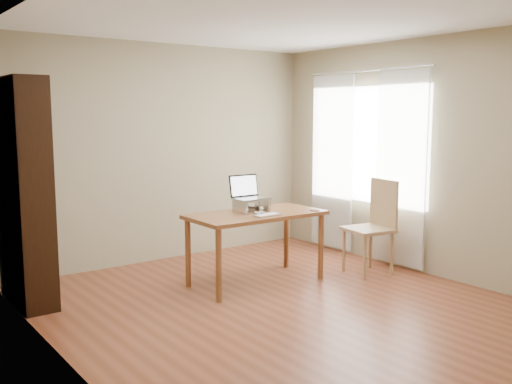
{
  "coord_description": "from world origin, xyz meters",
  "views": [
    {
      "loc": [
        -3.25,
        -3.91,
        1.77
      ],
      "look_at": [
        0.24,
        0.74,
        0.97
      ],
      "focal_mm": 40.0,
      "sensor_mm": 36.0,
      "label": 1
    }
  ],
  "objects_px": {
    "laptop": "(248,193)",
    "bookshelf": "(25,192)",
    "desk": "(256,222)",
    "chair": "(373,222)",
    "keyboard": "(267,215)",
    "cat": "(248,206)"
  },
  "relations": [
    {
      "from": "laptop",
      "to": "bookshelf",
      "type": "bearing_deg",
      "value": 163.69
    },
    {
      "from": "chair",
      "to": "keyboard",
      "type": "bearing_deg",
      "value": 179.43
    },
    {
      "from": "chair",
      "to": "cat",
      "type": "bearing_deg",
      "value": 166.26
    },
    {
      "from": "desk",
      "to": "keyboard",
      "type": "distance_m",
      "value": 0.25
    },
    {
      "from": "desk",
      "to": "chair",
      "type": "distance_m",
      "value": 1.38
    },
    {
      "from": "laptop",
      "to": "keyboard",
      "type": "distance_m",
      "value": 0.41
    },
    {
      "from": "desk",
      "to": "cat",
      "type": "height_order",
      "value": "cat"
    },
    {
      "from": "keyboard",
      "to": "chair",
      "type": "distance_m",
      "value": 1.35
    },
    {
      "from": "laptop",
      "to": "desk",
      "type": "bearing_deg",
      "value": -89.19
    },
    {
      "from": "desk",
      "to": "chair",
      "type": "relative_size",
      "value": 1.36
    },
    {
      "from": "bookshelf",
      "to": "chair",
      "type": "relative_size",
      "value": 2.0
    },
    {
      "from": "cat",
      "to": "chair",
      "type": "distance_m",
      "value": 1.45
    },
    {
      "from": "laptop",
      "to": "chair",
      "type": "xyz_separation_m",
      "value": [
        1.3,
        -0.6,
        -0.37
      ]
    },
    {
      "from": "desk",
      "to": "laptop",
      "type": "bearing_deg",
      "value": 90.81
    },
    {
      "from": "laptop",
      "to": "chair",
      "type": "distance_m",
      "value": 1.48
    },
    {
      "from": "desk",
      "to": "cat",
      "type": "bearing_deg",
      "value": 99.91
    },
    {
      "from": "bookshelf",
      "to": "chair",
      "type": "distance_m",
      "value": 3.64
    },
    {
      "from": "desk",
      "to": "bookshelf",
      "type": "bearing_deg",
      "value": 160.2
    },
    {
      "from": "keyboard",
      "to": "cat",
      "type": "bearing_deg",
      "value": 85.48
    },
    {
      "from": "keyboard",
      "to": "cat",
      "type": "xyz_separation_m",
      "value": [
        0.0,
        0.33,
        0.05
      ]
    },
    {
      "from": "cat",
      "to": "bookshelf",
      "type": "bearing_deg",
      "value": 160.96
    },
    {
      "from": "bookshelf",
      "to": "keyboard",
      "type": "distance_m",
      "value": 2.32
    }
  ]
}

